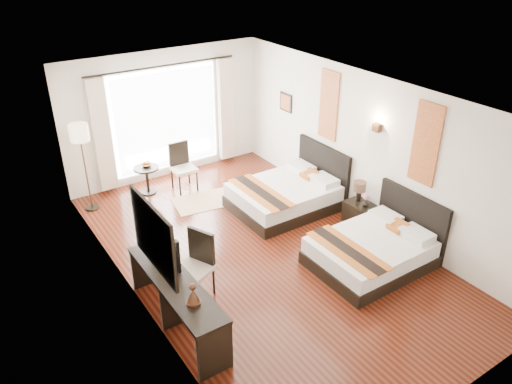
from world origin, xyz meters
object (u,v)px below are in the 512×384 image
table_lamp (359,188)px  side_table (147,180)px  television (158,246)px  desk_chair (195,278)px  floor_lamp (80,138)px  vase (366,202)px  nightstand (359,214)px  fruit_bowl (147,165)px  console_desk (177,303)px  bed_far (287,194)px  window_chair (184,176)px  bed_near (374,249)px

table_lamp → side_table: table_lamp is taller
television → desk_chair: size_ratio=0.82×
floor_lamp → side_table: 1.71m
table_lamp → desk_chair: 3.55m
vase → desk_chair: size_ratio=0.13×
nightstand → desk_chair: 3.48m
side_table → fruit_bowl: (0.03, 0.03, 0.32)m
floor_lamp → vase: bearing=-41.9°
desk_chair → console_desk: bearing=15.0°
table_lamp → bed_far: bearing=120.6°
nightstand → side_table: side_table is taller
nightstand → console_desk: 4.01m
window_chair → desk_chair: bearing=-22.6°
television → desk_chair: bearing=-110.5°
bed_near → nightstand: (0.63, 1.01, -0.04)m
desk_chair → window_chair: size_ratio=1.04×
console_desk → fruit_bowl: (1.24, 3.97, 0.25)m
side_table → console_desk: bearing=-107.1°
bed_far → television: bearing=-158.7°
vase → fruit_bowl: fruit_bowl is taller
nightstand → side_table: bearing=128.9°
bed_near → window_chair: bed_near is taller
bed_far → nightstand: (0.68, -1.31, -0.05)m
console_desk → desk_chair: desk_chair is taller
bed_far → television: 3.58m
bed_far → table_lamp: bearing=-59.4°
table_lamp → fruit_bowl: 4.36m
console_desk → nightstand: bearing=7.4°
table_lamp → window_chair: size_ratio=0.37×
bed_near → console_desk: size_ratio=0.87×
television → fruit_bowl: bearing=-24.0°
nightstand → window_chair: (-2.04, 3.18, 0.07)m
bed_near → vase: 1.11m
bed_near → floor_lamp: size_ratio=1.07×
console_desk → fruit_bowl: console_desk is taller
television → fruit_bowl: (1.22, 3.42, -0.38)m
bed_far → floor_lamp: (-3.29, 2.11, 1.21)m
television → bed_far: bearing=-73.0°
bed_far → television: television is taller
console_desk → floor_lamp: size_ratio=1.24×
console_desk → window_chair: 4.17m
console_desk → television: (0.02, 0.55, 0.63)m
table_lamp → vase: table_lamp is taller
desk_chair → fruit_bowl: desk_chair is taller
side_table → table_lamp: bearing=-49.9°
table_lamp → console_desk: bearing=-171.4°
bed_near → floor_lamp: bearing=127.0°
fruit_bowl → side_table: bearing=-137.3°
bed_far → desk_chair: size_ratio=1.89×
bed_near → side_table: size_ratio=3.19×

